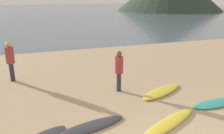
{
  "coord_description": "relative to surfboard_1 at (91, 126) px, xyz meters",
  "views": [
    {
      "loc": [
        -2.79,
        -2.41,
        3.43
      ],
      "look_at": [
        0.21,
        6.11,
        0.6
      ],
      "focal_mm": 36.16,
      "sensor_mm": 36.0,
      "label": 1
    }
  ],
  "objects": [
    {
      "name": "surfboard_3",
      "position": [
        3.08,
        1.42,
        0.01
      ],
      "size": [
        2.19,
        1.42,
        0.08
      ],
      "primitive_type": "ellipsoid",
      "rotation": [
        0.0,
        0.0,
        0.42
      ],
      "color": "yellow",
      "rests_on": "ground"
    },
    {
      "name": "ground_plane",
      "position": [
        1.54,
        7.14,
        -0.14
      ],
      "size": [
        120.0,
        120.0,
        0.2
      ],
      "primitive_type": "cube",
      "color": "tan",
      "rests_on": "ground"
    },
    {
      "name": "ocean_water",
      "position": [
        1.54,
        59.59,
        -0.04
      ],
      "size": [
        140.0,
        100.0,
        0.01
      ],
      "primitive_type": "cube",
      "color": "slate",
      "rests_on": "ground"
    },
    {
      "name": "surfboard_1",
      "position": [
        0.0,
        0.0,
        0.0
      ],
      "size": [
        2.14,
        0.98,
        0.07
      ],
      "primitive_type": "ellipsoid",
      "rotation": [
        0.0,
        0.0,
        0.22
      ],
      "color": "#333338",
      "rests_on": "ground"
    },
    {
      "name": "surfboard_2",
      "position": [
        2.09,
        -0.57,
        0.01
      ],
      "size": [
        2.46,
        1.43,
        0.08
      ],
      "primitive_type": "ellipsoid",
      "rotation": [
        0.0,
        0.0,
        0.42
      ],
      "color": "yellow",
      "rests_on": "ground"
    },
    {
      "name": "surfboard_4",
      "position": [
        4.38,
        -0.02,
        -0.0
      ],
      "size": [
        2.08,
        0.66,
        0.07
      ],
      "primitive_type": "ellipsoid",
      "rotation": [
        0.0,
        0.0,
        0.05
      ],
      "color": "teal",
      "rests_on": "ground"
    },
    {
      "name": "person_1",
      "position": [
        1.62,
        2.1,
        0.88
      ],
      "size": [
        0.31,
        0.31,
        1.55
      ],
      "rotation": [
        0.0,
        0.0,
        6.2
      ],
      "color": "#2D2D38",
      "rests_on": "ground"
    },
    {
      "name": "person_0",
      "position": [
        -2.24,
        4.59,
        0.96
      ],
      "size": [
        0.34,
        0.34,
        1.69
      ],
      "rotation": [
        0.0,
        0.0,
        1.03
      ],
      "color": "#2D2D38",
      "rests_on": "ground"
    }
  ]
}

